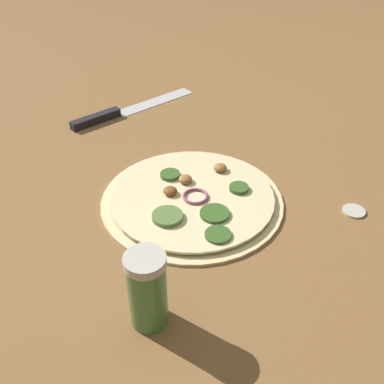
{
  "coord_description": "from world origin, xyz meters",
  "views": [
    {
      "loc": [
        0.6,
        -0.05,
        0.47
      ],
      "look_at": [
        0.0,
        0.0,
        0.02
      ],
      "focal_mm": 42.0,
      "sensor_mm": 36.0,
      "label": 1
    }
  ],
  "objects_px": {
    "pizza": "(192,198)",
    "loose_cap": "(354,210)",
    "knife": "(115,113)",
    "spice_jar": "(147,290)"
  },
  "relations": [
    {
      "from": "pizza",
      "to": "loose_cap",
      "type": "distance_m",
      "value": 0.27
    },
    {
      "from": "knife",
      "to": "spice_jar",
      "type": "bearing_deg",
      "value": -117.8
    },
    {
      "from": "knife",
      "to": "loose_cap",
      "type": "xyz_separation_m",
      "value": [
        0.38,
        0.41,
        -0.0
      ]
    },
    {
      "from": "spice_jar",
      "to": "loose_cap",
      "type": "height_order",
      "value": "spice_jar"
    },
    {
      "from": "pizza",
      "to": "spice_jar",
      "type": "bearing_deg",
      "value": -17.42
    },
    {
      "from": "knife",
      "to": "pizza",
      "type": "bearing_deg",
      "value": -101.08
    },
    {
      "from": "pizza",
      "to": "knife",
      "type": "distance_m",
      "value": 0.36
    },
    {
      "from": "pizza",
      "to": "loose_cap",
      "type": "height_order",
      "value": "pizza"
    },
    {
      "from": "knife",
      "to": "spice_jar",
      "type": "relative_size",
      "value": 2.54
    },
    {
      "from": "loose_cap",
      "to": "pizza",
      "type": "bearing_deg",
      "value": -100.87
    }
  ]
}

